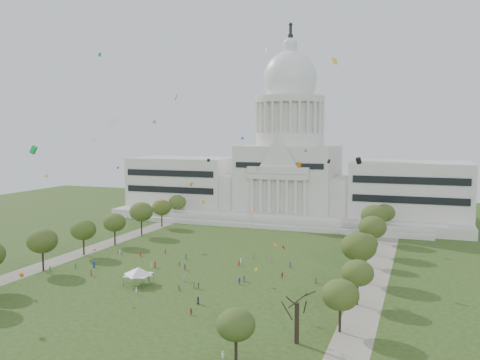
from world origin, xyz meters
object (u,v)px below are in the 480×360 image
Objects in this scene: big_bare_tree at (297,299)px; person_0 at (316,280)px; capitol at (289,171)px; event_tent at (138,271)px; person_1 at (223,356)px.

big_bare_tree reaches higher than person_0.
big_bare_tree is at bearing -74.98° from capitol.
big_bare_tree is at bearing -27.06° from person_0.
person_0 is (44.38, 17.03, -2.89)m from event_tent.
capitol is 147.23m from big_bare_tree.
big_bare_tree is 17.71m from person_1.
big_bare_tree is 6.92× the size of person_1.
capitol is 109.25m from person_0.
person_1 is at bearing -42.38° from event_tent.
event_tent is 47.62m from person_0.
person_0 is at bearing 91.13° from person_1.
event_tent is (-10.69, -118.71, -18.59)m from capitol.
capitol is 157.49m from person_1.
big_bare_tree is (38.00, -141.59, -13.62)m from capitol.
big_bare_tree is 54.02m from event_tent.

